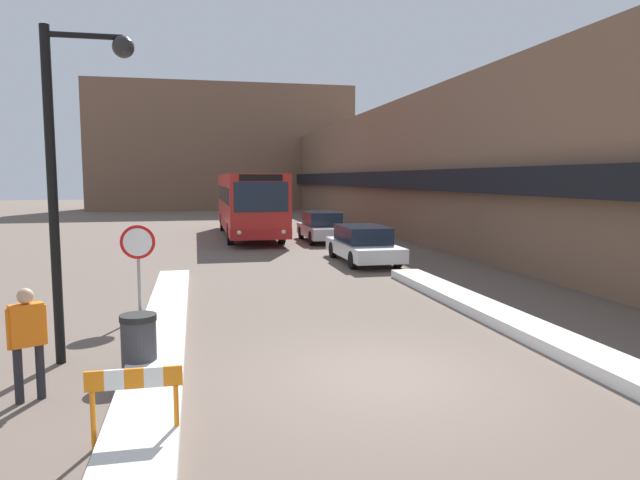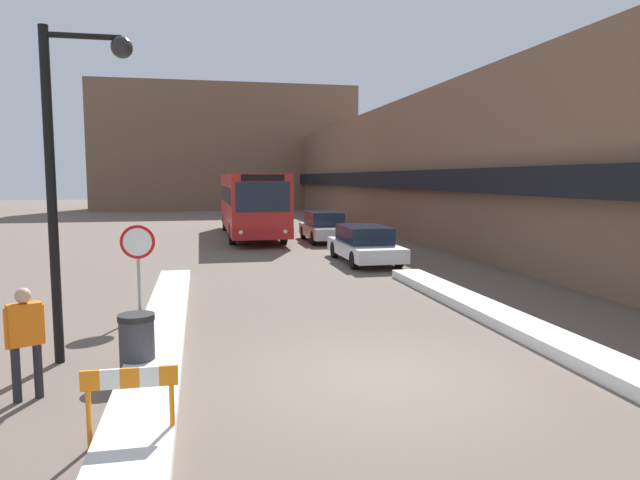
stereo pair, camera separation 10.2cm
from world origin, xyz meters
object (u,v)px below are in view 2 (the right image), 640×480
Objects in this scene: stop_sign at (138,251)px; pedestrian at (25,333)px; street_lamp at (70,155)px; construction_barricade at (130,391)px; parked_car_front at (364,244)px; city_bus at (251,203)px; trash_bin at (137,343)px; parked_car_middle at (324,227)px.

pedestrian is at bearing -102.78° from stop_sign.
construction_barricade is at bearing -70.02° from street_lamp.
parked_car_front is at bearing 63.30° from construction_barricade.
city_bus is 2.18× the size of street_lamp.
pedestrian is 1.76m from trash_bin.
parked_car_front is 7.12m from parked_car_middle.
construction_barricade is (1.25, -3.44, -2.86)m from street_lamp.
street_lamp is at bearing -128.52° from parked_car_front.
city_bus is at bearing 76.91° from street_lamp.
city_bus is 5.80× the size of stop_sign.
parked_car_middle is at bearing 90.00° from parked_car_front.
city_bus is 18.04m from stop_sign.
stop_sign reaches higher than parked_car_middle.
construction_barricade is (0.53, -6.45, -0.85)m from stop_sign.
street_lamp reaches higher than city_bus.
trash_bin is (-7.05, -10.92, -0.21)m from parked_car_front.
pedestrian is at bearing -102.99° from city_bus.
stop_sign is at bearing -135.85° from parked_car_front.
parked_car_middle is at bearing -44.77° from city_bus.
parked_car_front is at bearing 57.13° from trash_bin.
street_lamp is at bearing -115.09° from parked_car_middle.
stop_sign is at bearing 76.59° from street_lamp.
city_bus is at bearing 135.23° from parked_car_middle.
pedestrian is at bearing -113.98° from parked_car_middle.
trash_bin is (1.05, -0.74, -3.05)m from street_lamp.
parked_car_middle is 4.68× the size of trash_bin.
parked_car_front is at bearing 51.48° from street_lamp.
city_bus is 7.53× the size of pedestrian.
trash_bin is (0.33, -3.75, -1.04)m from stop_sign.
trash_bin is at bearing 94.35° from construction_barricade.
parked_car_front reaches higher than construction_barricade.
city_bus is 24.31m from construction_barricade.
street_lamp is (-8.10, -17.30, 2.78)m from parked_car_middle.
parked_car_middle is at bearing 68.65° from trash_bin.
parked_car_middle is 2.74× the size of pedestrian.
stop_sign is 6.53m from construction_barricade.
city_bus reaches higher than parked_car_middle.
pedestrian reaches higher than construction_barricade.
parked_car_middle is at bearing 62.68° from stop_sign.
city_bus is 2.57× the size of parked_car_front.
street_lamp is at bearing 144.57° from trash_bin.
street_lamp is 3.45× the size of pedestrian.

